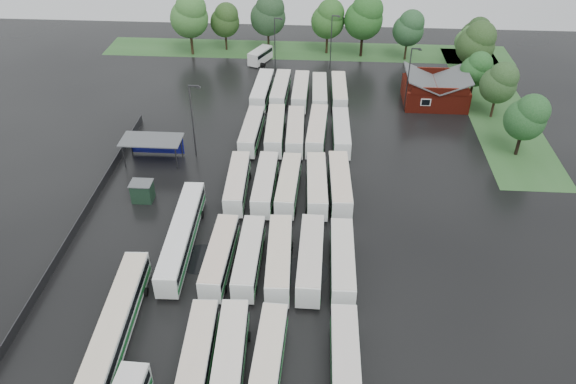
{
  "coord_description": "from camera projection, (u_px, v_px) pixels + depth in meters",
  "views": [
    {
      "loc": [
        5.73,
        -43.05,
        41.36
      ],
      "look_at": [
        2.0,
        12.0,
        2.5
      ],
      "focal_mm": 35.0,
      "sensor_mm": 36.0,
      "label": 1
    }
  ],
  "objects": [
    {
      "name": "ground",
      "position": [
        261.0,
        276.0,
        59.25
      ],
      "size": [
        160.0,
        160.0,
        0.0
      ],
      "primitive_type": "plane",
      "color": "black",
      "rests_on": "ground"
    },
    {
      "name": "brick_building",
      "position": [
        435.0,
        93.0,
        91.73
      ],
      "size": [
        10.07,
        8.6,
        5.39
      ],
      "color": "maroon",
      "rests_on": "ground"
    },
    {
      "name": "wash_shed",
      "position": [
        153.0,
        141.0,
        76.44
      ],
      "size": [
        8.2,
        4.2,
        3.58
      ],
      "color": "#2D2D30",
      "rests_on": "ground"
    },
    {
      "name": "utility_hut",
      "position": [
        142.0,
        191.0,
        69.66
      ],
      "size": [
        2.7,
        2.2,
        2.62
      ],
      "color": "black",
      "rests_on": "ground"
    },
    {
      "name": "grass_strip_north",
      "position": [
        306.0,
        51.0,
        111.99
      ],
      "size": [
        80.0,
        10.0,
        0.01
      ],
      "primitive_type": "cube",
      "color": "#2D5A27",
      "rests_on": "ground"
    },
    {
      "name": "grass_strip_east",
      "position": [
        494.0,
        105.0,
        92.28
      ],
      "size": [
        10.0,
        50.0,
        0.01
      ],
      "primitive_type": "cube",
      "color": "#2D5A27",
      "rests_on": "ground"
    },
    {
      "name": "west_fence",
      "position": [
        83.0,
        216.0,
        66.65
      ],
      "size": [
        0.1,
        50.0,
        1.2
      ],
      "primitive_type": "cube",
      "color": "#2D2D30",
      "rests_on": "ground"
    },
    {
      "name": "bus_r1c0",
      "position": [
        197.0,
        358.0,
        48.49
      ],
      "size": [
        2.88,
        11.34,
        3.13
      ],
      "rotation": [
        0.0,
        0.0,
        0.04
      ],
      "color": "white",
      "rests_on": "ground"
    },
    {
      "name": "bus_r1c1",
      "position": [
        230.0,
        360.0,
        48.22
      ],
      "size": [
        3.03,
        11.73,
        3.24
      ],
      "rotation": [
        0.0,
        0.0,
        0.05
      ],
      "color": "white",
      "rests_on": "ground"
    },
    {
      "name": "bus_r1c2",
      "position": [
        268.0,
        361.0,
        48.18
      ],
      "size": [
        2.72,
        11.24,
        3.11
      ],
      "rotation": [
        0.0,
        0.0,
        -0.03
      ],
      "color": "white",
      "rests_on": "ground"
    },
    {
      "name": "bus_r1c4",
      "position": [
        345.0,
        364.0,
        47.94
      ],
      "size": [
        2.58,
        11.35,
        3.15
      ],
      "rotation": [
        0.0,
        0.0,
        0.02
      ],
      "color": "white",
      "rests_on": "ground"
    },
    {
      "name": "bus_r2c0",
      "position": [
        220.0,
        256.0,
        59.24
      ],
      "size": [
        2.62,
        11.21,
        3.11
      ],
      "rotation": [
        0.0,
        0.0,
        -0.02
      ],
      "color": "white",
      "rests_on": "ground"
    },
    {
      "name": "bus_r2c1",
      "position": [
        249.0,
        257.0,
        59.15
      ],
      "size": [
        2.38,
        11.08,
        3.08
      ],
      "rotation": [
        0.0,
        0.0,
        -0.0
      ],
      "color": "white",
      "rests_on": "ground"
    },
    {
      "name": "bus_r2c2",
      "position": [
        279.0,
        258.0,
        58.85
      ],
      "size": [
        2.91,
        11.7,
        3.23
      ],
      "rotation": [
        0.0,
        0.0,
        0.04
      ],
      "color": "white",
      "rests_on": "ground"
    },
    {
      "name": "bus_r2c3",
      "position": [
        311.0,
        258.0,
        58.83
      ],
      "size": [
        2.65,
        11.73,
        3.26
      ],
      "rotation": [
        0.0,
        0.0,
        -0.01
      ],
      "color": "white",
      "rests_on": "ground"
    },
    {
      "name": "bus_r2c4",
      "position": [
        342.0,
        261.0,
        58.51
      ],
      "size": [
        2.56,
        11.39,
        3.16
      ],
      "rotation": [
        0.0,
        0.0,
        0.01
      ],
      "color": "white",
      "rests_on": "ground"
    },
    {
      "name": "bus_r3c0",
      "position": [
        237.0,
        183.0,
        70.51
      ],
      "size": [
        2.79,
        11.24,
        3.11
      ],
      "rotation": [
        0.0,
        0.0,
        0.04
      ],
      "color": "white",
      "rests_on": "ground"
    },
    {
      "name": "bus_r3c1",
      "position": [
        265.0,
        184.0,
        70.28
      ],
      "size": [
        2.46,
        11.4,
        3.17
      ],
      "rotation": [
        0.0,
        0.0,
        -0.0
      ],
      "color": "white",
      "rests_on": "ground"
    },
    {
      "name": "bus_r3c2",
      "position": [
        289.0,
        185.0,
        70.18
      ],
      "size": [
        2.74,
        11.26,
        3.11
      ],
      "rotation": [
        0.0,
        0.0,
        -0.03
      ],
      "color": "white",
      "rests_on": "ground"
    },
    {
      "name": "bus_r3c3",
      "position": [
        317.0,
        185.0,
        70.03
      ],
      "size": [
        2.97,
        11.59,
        3.2
      ],
      "rotation": [
        0.0,
        0.0,
        0.05
      ],
      "color": "white",
      "rests_on": "ground"
    },
    {
      "name": "bus_r3c4",
      "position": [
        340.0,
        184.0,
        70.1
      ],
      "size": [
        2.99,
        11.79,
        3.26
      ],
      "rotation": [
        0.0,
        0.0,
        0.04
      ],
      "color": "white",
      "rests_on": "ground"
    },
    {
      "name": "bus_r4c0",
      "position": [
        252.0,
        131.0,
        81.44
      ],
      "size": [
        2.67,
        11.28,
        3.12
      ],
      "rotation": [
        0.0,
        0.0,
        -0.03
      ],
      "color": "white",
      "rests_on": "ground"
    },
    {
      "name": "bus_r4c1",
      "position": [
        275.0,
        130.0,
        81.48
      ],
      "size": [
        2.85,
        11.72,
        3.24
      ],
      "rotation": [
        0.0,
        0.0,
        0.03
      ],
      "color": "white",
      "rests_on": "ground"
    },
    {
      "name": "bus_r4c2",
      "position": [
        295.0,
        132.0,
        81.28
      ],
      "size": [
        2.7,
        11.4,
        3.16
      ],
      "rotation": [
        0.0,
        0.0,
        0.03
      ],
      "color": "white",
      "rests_on": "ground"
    },
    {
      "name": "bus_r4c3",
      "position": [
        317.0,
        131.0,
        81.38
      ],
      "size": [
        2.99,
        11.83,
        3.27
      ],
      "rotation": [
        0.0,
        0.0,
        -0.04
      ],
      "color": "white",
      "rests_on": "ground"
    },
    {
      "name": "bus_r4c4",
      "position": [
        341.0,
        132.0,
        81.12
      ],
      "size": [
        2.66,
        11.17,
        3.09
      ],
      "rotation": [
        0.0,
        0.0,
        0.03
      ],
      "color": "white",
      "rests_on": "ground"
    },
    {
      "name": "bus_r5c0",
      "position": [
        262.0,
        90.0,
        92.58
      ],
      "size": [
        2.9,
        11.76,
        3.25
      ],
      "rotation": [
        0.0,
        0.0,
        -0.04
      ],
      "color": "white",
      "rests_on": "ground"
    },
    {
      "name": "bus_r5c1",
      "position": [
        281.0,
        90.0,
        92.74
      ],
      "size": [
        2.74,
        11.42,
        3.16
      ],
      "rotation": [
        0.0,
        0.0,
        -0.03
      ],
      "color": "white",
      "rests_on": "ground"
    },
    {
      "name": "bus_r5c2",
      "position": [
        301.0,
        91.0,
        92.43
      ],
      "size": [
        2.48,
        11.26,
        3.13
      ],
      "rotation": [
        0.0,
        0.0,
        -0.01
      ],
      "color": "white",
      "rests_on": "ground"
    },
    {
      "name": "bus_r5c3",
      "position": [
        319.0,
        93.0,
        92.01
      ],
      "size": [
        2.67,
        11.14,
        3.08
      ],
      "rotation": [
        0.0,
        0.0,
        0.03
      ],
      "color": "white",
      "rests_on": "ground"
    },
    {
      "name": "bus_r5c4",
      "position": [
        339.0,
        92.0,
        92.34
      ],
      "size": [
        2.65,
        11.15,
        3.09
      ],
      "rotation": [
        0.0,
        0.0,
        0.03
      ],
      "color": "white",
      "rests_on": "ground"
    },
    {
      "name": "artic_bus_west_b",
      "position": [
        182.0,
        235.0,
        62.04
      ],
      "size": [
        2.88,
        17.04,
        3.15
      ],
      "rotation": [
        0.0,
        0.0,
        0.03
      ],
      "color": "white",
      "rests_on": "ground"
    },
    {
      "name": "artic_bus_west_c",
      "position": [
        116.0,
        325.0,
        51.45
      ],
      "size": [
        3.21,
        17.24,
        3.18
      ],
      "rotation": [
        0.0,
        0.0,
        0.05
      ],
      "color": "white",
      "rests_on": "ground"
    },
    {
      "name": "minibus",
      "position": [
        260.0,
        55.0,
        106.14
      ],
      "size": [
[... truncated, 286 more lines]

